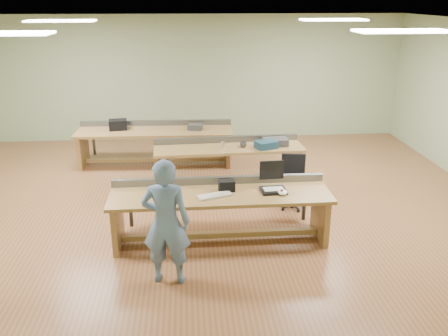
{
  "coord_description": "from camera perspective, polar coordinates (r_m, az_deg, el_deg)",
  "views": [
    {
      "loc": [
        -0.29,
        -7.59,
        3.4
      ],
      "look_at": [
        0.27,
        -0.6,
        0.84
      ],
      "focal_mm": 38.0,
      "sensor_mm": 36.0,
      "label": 1
    }
  ],
  "objects": [
    {
      "name": "floor",
      "position": [
        8.33,
        -2.21,
        -4.06
      ],
      "size": [
        10.0,
        10.0,
        0.0
      ],
      "primitive_type": "plane",
      "color": "brown",
      "rests_on": "ground"
    },
    {
      "name": "ceiling",
      "position": [
        7.61,
        -2.52,
        17.02
      ],
      "size": [
        10.0,
        10.0,
        0.0
      ],
      "primitive_type": "plane",
      "color": "silver",
      "rests_on": "wall_back"
    },
    {
      "name": "wall_back",
      "position": [
        11.75,
        -3.18,
        10.72
      ],
      "size": [
        10.0,
        0.04,
        3.0
      ],
      "primitive_type": "cube",
      "color": "#8EA67E",
      "rests_on": "floor"
    },
    {
      "name": "wall_front",
      "position": [
        4.08,
        0.01,
        -7.73
      ],
      "size": [
        10.0,
        0.04,
        3.0
      ],
      "primitive_type": "cube",
      "color": "#8EA67E",
      "rests_on": "floor"
    },
    {
      "name": "fluor_panels",
      "position": [
        7.61,
        -2.52,
        16.8
      ],
      "size": [
        6.2,
        3.5,
        0.03
      ],
      "color": "white",
      "rests_on": "ceiling"
    },
    {
      "name": "workbench_front",
      "position": [
        6.85,
        -0.44,
        -4.4
      ],
      "size": [
        3.16,
        0.85,
        0.86
      ],
      "rotation": [
        0.0,
        0.0,
        0.0
      ],
      "color": "#A08243",
      "rests_on": "floor"
    },
    {
      "name": "workbench_mid",
      "position": [
        8.9,
        0.53,
        1.41
      ],
      "size": [
        2.8,
        0.86,
        0.86
      ],
      "rotation": [
        0.0,
        0.0,
        0.04
      ],
      "color": "#A08243",
      "rests_on": "floor"
    },
    {
      "name": "workbench_back",
      "position": [
        10.12,
        -8.27,
        3.58
      ],
      "size": [
        3.27,
        0.96,
        0.86
      ],
      "rotation": [
        0.0,
        0.0,
        -0.03
      ],
      "color": "#A08243",
      "rests_on": "floor"
    },
    {
      "name": "person",
      "position": [
        5.82,
        -6.99,
        -6.51
      ],
      "size": [
        0.64,
        0.47,
        1.63
      ],
      "primitive_type": "imported",
      "rotation": [
        0.0,
        0.0,
        3.0
      ],
      "color": "slate",
      "rests_on": "floor"
    },
    {
      "name": "laptop_base",
      "position": [
        6.84,
        5.96,
        -2.69
      ],
      "size": [
        0.37,
        0.31,
        0.04
      ],
      "primitive_type": "cube",
      "rotation": [
        0.0,
        0.0,
        0.06
      ],
      "color": "black",
      "rests_on": "workbench_front"
    },
    {
      "name": "laptop_screen",
      "position": [
        6.87,
        5.76,
        -0.23
      ],
      "size": [
        0.36,
        0.04,
        0.28
      ],
      "primitive_type": "cube",
      "rotation": [
        0.0,
        0.0,
        0.06
      ],
      "color": "black",
      "rests_on": "laptop_base"
    },
    {
      "name": "keyboard",
      "position": [
        6.64,
        -1.13,
        -3.32
      ],
      "size": [
        0.51,
        0.31,
        0.03
      ],
      "primitive_type": "cube",
      "rotation": [
        0.0,
        0.0,
        0.34
      ],
      "color": "beige",
      "rests_on": "workbench_front"
    },
    {
      "name": "trackball_mouse",
      "position": [
        6.75,
        7.06,
        -2.91
      ],
      "size": [
        0.17,
        0.19,
        0.07
      ],
      "primitive_type": "ellipsoid",
      "rotation": [
        0.0,
        0.0,
        0.26
      ],
      "color": "white",
      "rests_on": "workbench_front"
    },
    {
      "name": "camera_bag",
      "position": [
        6.81,
        0.32,
        -2.14
      ],
      "size": [
        0.24,
        0.16,
        0.16
      ],
      "primitive_type": "cube",
      "rotation": [
        0.0,
        0.0,
        0.06
      ],
      "color": "black",
      "rests_on": "workbench_front"
    },
    {
      "name": "task_chair",
      "position": [
        8.11,
        8.24,
        -2.44
      ],
      "size": [
        0.56,
        0.56,
        0.89
      ],
      "rotation": [
        0.0,
        0.0,
        -0.19
      ],
      "color": "black",
      "rests_on": "floor"
    },
    {
      "name": "parts_bin_teal",
      "position": [
        8.77,
        5.09,
        2.83
      ],
      "size": [
        0.45,
        0.4,
        0.13
      ],
      "primitive_type": "cube",
      "rotation": [
        0.0,
        0.0,
        0.37
      ],
      "color": "#153546",
      "rests_on": "workbench_mid"
    },
    {
      "name": "parts_bin_grey",
      "position": [
        8.97,
        6.19,
        3.17
      ],
      "size": [
        0.46,
        0.3,
        0.13
      ],
      "primitive_type": "cube",
      "rotation": [
        0.0,
        0.0,
        0.01
      ],
      "color": "#333235",
      "rests_on": "workbench_mid"
    },
    {
      "name": "mug",
      "position": [
        8.79,
        2.33,
        2.83
      ],
      "size": [
        0.15,
        0.15,
        0.1
      ],
      "primitive_type": "imported",
      "rotation": [
        0.0,
        0.0,
        -0.19
      ],
      "color": "#333235",
      "rests_on": "workbench_mid"
    },
    {
      "name": "drinks_can",
      "position": [
        8.69,
        -0.14,
        2.75
      ],
      "size": [
        0.08,
        0.08,
        0.13
      ],
      "primitive_type": "cylinder",
      "rotation": [
        0.0,
        0.0,
        0.14
      ],
      "color": "silver",
      "rests_on": "workbench_mid"
    },
    {
      "name": "storage_box_back",
      "position": [
        10.19,
        -12.63,
        5.1
      ],
      "size": [
        0.4,
        0.31,
        0.21
      ],
      "primitive_type": "cube",
      "rotation": [
        0.0,
        0.0,
        0.13
      ],
      "color": "black",
      "rests_on": "workbench_back"
    },
    {
      "name": "tray_back",
      "position": [
        9.97,
        -3.5,
        4.95
      ],
      "size": [
        0.33,
        0.27,
        0.12
      ],
      "primitive_type": "cube",
      "rotation": [
        0.0,
        0.0,
        -0.24
      ],
      "color": "#333235",
      "rests_on": "workbench_back"
    }
  ]
}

